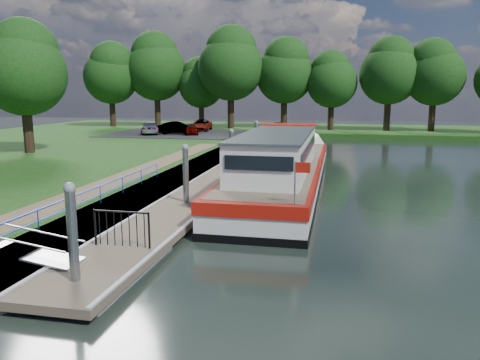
% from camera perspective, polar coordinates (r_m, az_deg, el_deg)
% --- Properties ---
extents(ground, '(160.00, 160.00, 0.00)m').
position_cam_1_polar(ground, '(13.48, -18.19, -12.28)').
color(ground, black).
rests_on(ground, ground).
extents(bank_edge, '(1.10, 90.00, 0.78)m').
position_cam_1_polar(bank_edge, '(27.62, -7.35, 0.60)').
color(bank_edge, '#473D2D').
rests_on(bank_edge, ground).
extents(far_bank, '(60.00, 18.00, 0.60)m').
position_cam_1_polar(far_bank, '(63.12, 16.93, 5.70)').
color(far_bank, '#183E11').
rests_on(far_bank, ground).
extents(footpath, '(1.60, 40.00, 0.05)m').
position_cam_1_polar(footpath, '(22.03, -17.93, -1.27)').
color(footpath, brown).
rests_on(footpath, riverbank).
extents(carpark, '(14.00, 12.00, 0.06)m').
position_cam_1_polar(carpark, '(51.89, -7.90, 5.67)').
color(carpark, black).
rests_on(carpark, riverbank).
extents(blue_fence, '(0.04, 18.04, 0.72)m').
position_cam_1_polar(blue_fence, '(16.91, -21.50, -3.18)').
color(blue_fence, '#0C2DBF').
rests_on(blue_fence, riverbank).
extents(pontoon, '(2.50, 30.00, 0.56)m').
position_cam_1_polar(pontoon, '(25.03, -3.32, -0.83)').
color(pontoon, brown).
rests_on(pontoon, ground).
extents(mooring_piles, '(0.30, 27.30, 3.55)m').
position_cam_1_polar(mooring_piles, '(24.84, -3.34, 1.65)').
color(mooring_piles, gray).
rests_on(mooring_piles, ground).
extents(gangway, '(2.58, 1.00, 0.92)m').
position_cam_1_polar(gangway, '(14.62, -23.71, -8.23)').
color(gangway, '#A5A8AD').
rests_on(gangway, ground).
extents(gate_panel, '(1.85, 0.05, 1.15)m').
position_cam_1_polar(gate_panel, '(14.94, -14.24, -5.16)').
color(gate_panel, black).
rests_on(gate_panel, ground).
extents(barge, '(4.36, 21.15, 4.78)m').
position_cam_1_polar(barge, '(25.87, 5.37, 1.54)').
color(barge, black).
rests_on(barge, ground).
extents(horizon_trees, '(54.38, 10.03, 12.87)m').
position_cam_1_polar(horizon_trees, '(59.98, 4.21, 13.21)').
color(horizon_trees, '#332316').
rests_on(horizon_trees, ground).
extents(bank_tree_a, '(6.12, 6.12, 9.72)m').
position_cam_1_polar(bank_tree_a, '(38.13, -24.86, 12.46)').
color(bank_tree_a, '#332316').
rests_on(bank_tree_a, riverbank).
extents(car_a, '(2.43, 3.55, 1.12)m').
position_cam_1_polar(car_a, '(49.83, -5.97, 6.20)').
color(car_a, '#999999').
rests_on(car_a, carpark).
extents(car_b, '(4.12, 1.74, 1.32)m').
position_cam_1_polar(car_b, '(50.28, -7.66, 6.31)').
color(car_b, '#999999').
rests_on(car_b, carpark).
extents(car_c, '(3.02, 4.68, 1.26)m').
position_cam_1_polar(car_c, '(51.04, -10.83, 6.25)').
color(car_c, '#999999').
rests_on(car_c, carpark).
extents(car_d, '(2.58, 4.78, 1.27)m').
position_cam_1_polar(car_d, '(54.84, -4.80, 6.69)').
color(car_d, '#999999').
rests_on(car_d, carpark).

